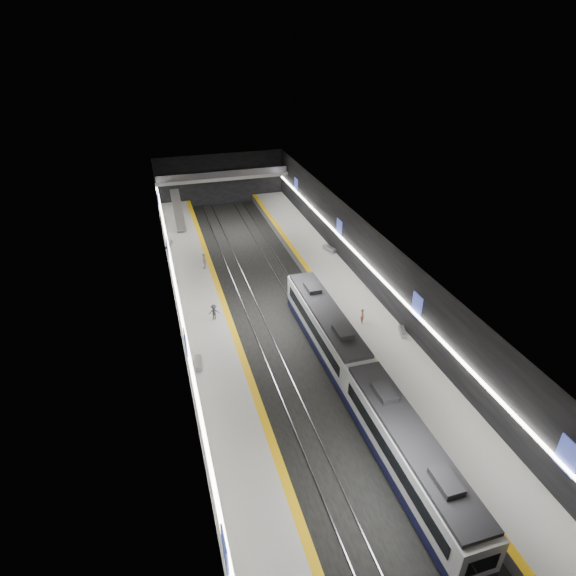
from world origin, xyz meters
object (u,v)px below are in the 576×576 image
object	(u,v)px
train	(360,379)
bench_right_near	(403,332)
bench_right_far	(330,249)
passenger_right_a	(362,316)
escalator	(178,210)
bench_left_far	(169,245)
bench_left_near	(199,363)
passenger_left_b	(214,312)
passenger_left_a	(204,261)

from	to	relation	value
train	bench_right_near	bearing A→B (deg)	40.54
bench_right_far	passenger_right_a	size ratio (longest dim) A/B	1.31
escalator	bench_left_far	size ratio (longest dim) A/B	4.56
bench_left_far	bench_right_near	world-z (taller)	bench_left_far
bench_right_far	passenger_right_a	bearing A→B (deg)	-119.57
bench_left_far	bench_left_near	bearing A→B (deg)	-68.98
escalator	bench_right_far	size ratio (longest dim) A/B	3.97
bench_left_far	passenger_left_b	size ratio (longest dim) A/B	1.11
bench_left_far	passenger_left_b	bearing A→B (deg)	-61.17
bench_left_near	bench_left_far	distance (m)	24.80
passenger_left_a	train	bearing A→B (deg)	30.57
bench_left_near	passenger_left_b	world-z (taller)	passenger_left_b
bench_left_far	passenger_left_a	size ratio (longest dim) A/B	0.93
bench_right_far	passenger_right_a	world-z (taller)	passenger_right_a
bench_left_near	passenger_left_a	xyz separation A→B (m)	(2.98, 17.52, 0.72)
train	bench_left_near	xyz separation A→B (m)	(-11.52, 6.77, -0.97)
bench_left_far	passenger_left_a	world-z (taller)	passenger_left_a
bench_left_far	passenger_left_b	world-z (taller)	passenger_left_b
train	passenger_left_a	distance (m)	25.75
bench_right_far	passenger_left_b	xyz separation A→B (m)	(-16.11, -11.20, 0.54)
train	bench_right_far	xyz separation A→B (m)	(6.96, 24.58, -0.95)
escalator	passenger_left_a	bearing A→B (deg)	-84.36
bench_left_near	bench_right_far	xyz separation A→B (m)	(18.49, 17.81, 0.02)
train	passenger_left_a	size ratio (longest dim) A/B	15.99
bench_left_far	bench_right_far	size ratio (longest dim) A/B	0.87
bench_left_near	bench_right_far	size ratio (longest dim) A/B	0.91
passenger_right_a	train	bearing A→B (deg)	161.05
train	passenger_left_a	bearing A→B (deg)	109.38
escalator	passenger_right_a	size ratio (longest dim) A/B	5.20
escalator	bench_right_far	world-z (taller)	escalator
passenger_right_a	passenger_left_b	bearing A→B (deg)	77.18
bench_right_far	passenger_left_b	bearing A→B (deg)	-164.75
bench_right_near	passenger_right_a	xyz separation A→B (m)	(-2.84, 2.70, 0.57)
passenger_left_b	bench_right_near	bearing A→B (deg)	156.74
bench_right_far	bench_left_far	bearing A→B (deg)	140.20
bench_right_near	passenger_left_b	distance (m)	17.77
train	passenger_left_a	world-z (taller)	train
passenger_right_a	passenger_left_a	xyz separation A→B (m)	(-12.70, 15.60, 0.17)
bench_left_near	bench_left_far	world-z (taller)	bench_left_near
bench_left_near	train	bearing A→B (deg)	-25.25
bench_left_near	passenger_left_a	bearing A→B (deg)	85.54
bench_right_far	passenger_right_a	xyz separation A→B (m)	(-2.81, -15.89, 0.52)
train	bench_right_far	bearing A→B (deg)	74.18
escalator	bench_left_near	xyz separation A→B (m)	(-1.52, -32.27, -1.68)
passenger_right_a	passenger_left_a	size ratio (longest dim) A/B	0.82
passenger_right_a	escalator	bearing A→B (deg)	31.62
escalator	bench_left_near	world-z (taller)	escalator
escalator	bench_left_far	world-z (taller)	escalator
train	bench_left_far	xyz separation A→B (m)	(-11.99, 31.57, -0.98)
bench_right_near	passenger_left_b	bearing A→B (deg)	172.70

